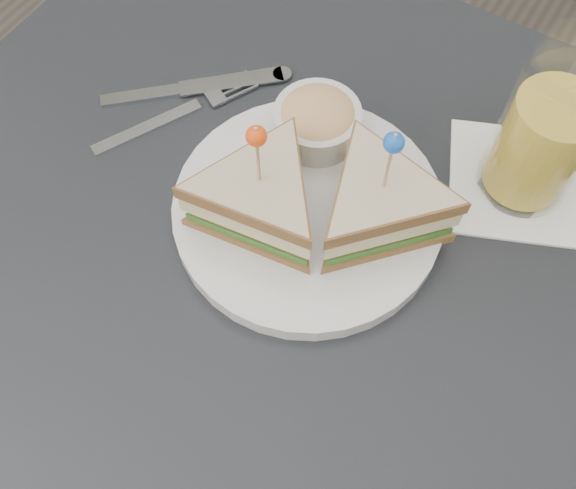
% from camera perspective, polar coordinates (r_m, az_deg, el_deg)
% --- Properties ---
extents(ground_plane, '(3.50, 3.50, 0.00)m').
position_cam_1_polar(ground_plane, '(1.28, -0.64, -17.14)').
color(ground_plane, '#3F3833').
extents(table, '(0.80, 0.80, 0.75)m').
position_cam_1_polar(table, '(0.63, -1.25, -5.62)').
color(table, black).
rests_on(table, ground).
extents(plate_meal, '(0.32, 0.32, 0.14)m').
position_cam_1_polar(plate_meal, '(0.56, 2.53, 4.42)').
color(plate_meal, white).
rests_on(plate_meal, table).
extents(cutlery_fork, '(0.10, 0.17, 0.01)m').
position_cam_1_polar(cutlery_fork, '(0.67, -9.27, 11.69)').
color(cutlery_fork, white).
rests_on(cutlery_fork, table).
extents(cutlery_knife, '(0.16, 0.15, 0.01)m').
position_cam_1_polar(cutlery_knife, '(0.68, -8.85, 13.55)').
color(cutlery_knife, silver).
rests_on(cutlery_knife, table).
extents(drink_set, '(0.17, 0.17, 0.17)m').
position_cam_1_polar(drink_set, '(0.59, 21.98, 9.05)').
color(drink_set, white).
rests_on(drink_set, table).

